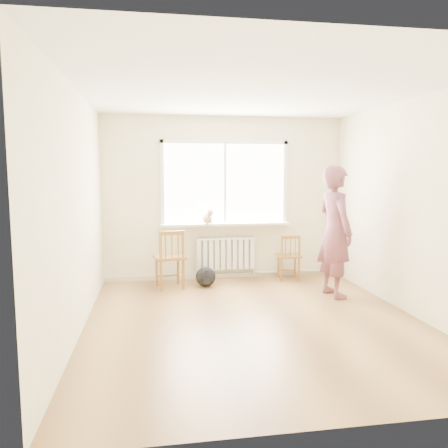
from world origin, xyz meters
name	(u,v)px	position (x,y,z in m)	size (l,w,h in m)	color
floor	(255,321)	(0.00, 0.00, 0.00)	(4.50, 4.50, 0.00)	#9D7240
ceiling	(257,91)	(0.00, 0.00, 2.70)	(4.50, 4.50, 0.00)	white
back_wall	(225,198)	(0.00, 2.25, 1.35)	(4.00, 0.01, 2.70)	#F1E9C1
window	(225,180)	(0.00, 2.22, 1.66)	(2.12, 0.05, 1.42)	white
windowsill	(226,224)	(0.00, 2.14, 0.93)	(2.15, 0.22, 0.04)	white
radiator	(225,253)	(0.00, 2.16, 0.44)	(1.00, 0.12, 0.55)	white
heating_pipe	(296,271)	(1.25, 2.19, 0.08)	(0.04, 0.04, 1.40)	silver
baseboard	(225,275)	(0.00, 2.23, 0.04)	(4.00, 0.03, 0.08)	beige
chair_left	(170,259)	(-0.94, 1.67, 0.46)	(0.52, 0.51, 0.92)	olive
chair_right	(289,257)	(1.03, 1.91, 0.38)	(0.41, 0.40, 0.76)	olive
person	(335,232)	(1.38, 0.91, 0.94)	(0.69, 0.45, 1.88)	#BF3F40
cat	(208,217)	(-0.31, 2.05, 1.06)	(0.24, 0.39, 0.27)	beige
backpack	(206,277)	(-0.39, 1.71, 0.15)	(0.31, 0.23, 0.31)	black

